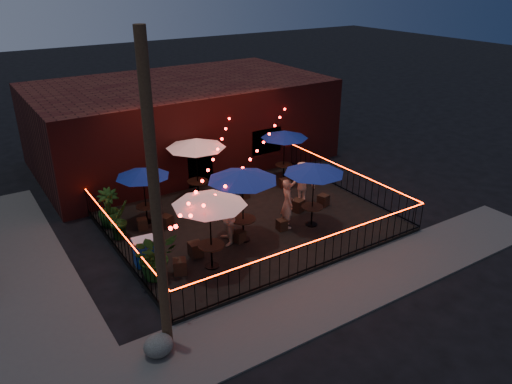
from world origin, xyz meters
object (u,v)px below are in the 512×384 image
Objects in this scene: cafe_table_4 at (314,169)px; boulder at (159,346)px; cafe_table_3 at (196,144)px; cafe_table_5 at (284,135)px; cafe_table_1 at (143,173)px; cooler at (145,251)px; utility_pole at (156,208)px; cafe_table_0 at (209,200)px; cafe_table_2 at (243,176)px.

boulder is (-7.53, -3.26, -2.07)m from cafe_table_4.
cafe_table_4 is at bearing 23.38° from boulder.
cafe_table_5 is at bearing -2.34° from cafe_table_3.
cooler is (-1.16, -2.77, -1.53)m from cafe_table_1.
utility_pole is at bearing -96.74° from cooler.
cafe_table_5 is (1.73, 4.20, -0.12)m from cafe_table_4.
cafe_table_3 is 4.28m from cafe_table_5.
boulder is (-0.35, -0.24, -3.68)m from utility_pole.
cafe_table_4 is (4.53, 0.51, -0.13)m from cafe_table_0.
utility_pole is 7.15m from cafe_table_1.
cafe_table_1 is at bearing 127.03° from cafe_table_2.
cafe_table_0 is at bearing 42.45° from boulder.
boulder is (-9.26, -7.46, -1.95)m from cafe_table_5.
cafe_table_4 is 3.11× the size of cooler.
cafe_table_2 reaches higher than cafe_table_3.
cafe_table_0 reaches higher than cooler.
cafe_table_3 is at bearing 56.78° from boulder.
cafe_table_5 is at bearing 40.05° from cafe_table_2.
cafe_table_0 reaches higher than cafe_table_4.
cafe_table_5 is at bearing 29.51° from cooler.
cafe_table_0 is 4.56m from cafe_table_4.
utility_pole is at bearing 34.01° from boulder.
utility_pole is at bearing -136.59° from cafe_table_0.
utility_pole is 9.63× the size of boulder.
utility_pole is 5.78m from cafe_table_2.
boulder is at bearing -123.22° from cafe_table_3.
cafe_table_5 is 2.89× the size of boulder.
cooler is (-1.75, 1.31, -1.90)m from cafe_table_0.
cafe_table_2 is (2.37, -3.14, 0.45)m from cafe_table_1.
cooler is (0.90, 3.82, -3.37)m from utility_pole.
cafe_table_4 is at bearing -8.87° from cafe_table_2.
cafe_table_5 reaches higher than cooler.
cooler is 4.26m from boulder.
cafe_table_2 is at bearing 27.98° from cafe_table_0.
cafe_table_2 is 3.08× the size of cooler.
cafe_table_1 is 7.47m from boulder.
boulder is (-3.00, -2.75, -2.20)m from cafe_table_0.
utility_pole is 2.65× the size of cafe_table_3.
cafe_table_3 reaches higher than cafe_table_0.
cafe_table_4 is (5.13, -3.57, 0.23)m from cafe_table_1.
cafe_table_5 is 2.56× the size of cooler.
utility_pole is 5.18m from cooler.
cafe_table_5 is at bearing 5.25° from cafe_table_1.
cafe_table_1 is at bearing 72.68° from utility_pole.
cafe_table_4 is (7.19, 3.02, -1.61)m from utility_pole.
cafe_table_2 is at bearing 37.68° from boulder.
cafe_table_1 reaches higher than boulder.
cafe_table_5 reaches higher than cafe_table_1.
cafe_table_3 is (0.23, 3.95, -0.02)m from cafe_table_2.
cafe_table_1 is at bearing 98.34° from cafe_table_0.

